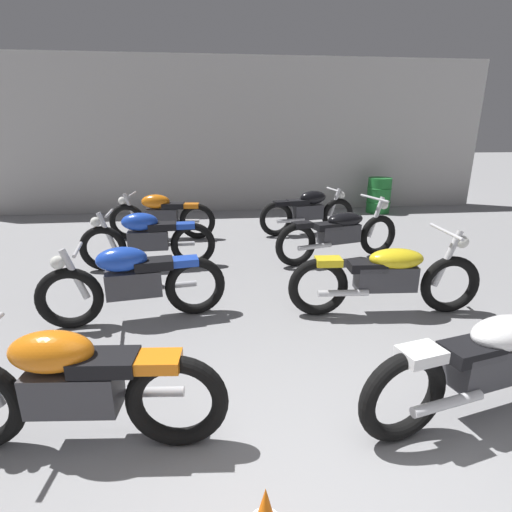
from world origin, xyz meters
TOP-DOWN VIEW (x-y plane):
  - back_wall at (0.00, 8.81)m, footprint 12.79×0.24m
  - motorcycle_left_row_0 at (-1.44, 0.93)m, footprint 1.97×0.48m
  - motorcycle_left_row_1 at (-1.37, 2.75)m, footprint 1.96×0.58m
  - motorcycle_left_row_2 at (-1.46, 4.49)m, footprint 1.97×0.48m
  - motorcycle_left_row_3 at (-1.43, 6.13)m, footprint 1.97×0.48m
  - motorcycle_right_row_0 at (1.43, 0.91)m, footprint 2.14×0.81m
  - motorcycle_right_row_1 at (1.39, 2.60)m, footprint 2.17×0.68m
  - motorcycle_right_row_2 at (1.48, 4.52)m, footprint 2.13×0.85m
  - motorcycle_right_row_3 at (1.38, 6.21)m, footprint 1.96×0.60m
  - oil_drum at (3.60, 8.03)m, footprint 0.59×0.59m

SIDE VIEW (x-z plane):
  - oil_drum at x=3.60m, z-range 0.00..0.85m
  - motorcycle_right_row_0 at x=1.43m, z-range -0.04..0.94m
  - motorcycle_right_row_1 at x=1.39m, z-range -0.04..0.94m
  - motorcycle_right_row_2 at x=1.48m, z-range -0.04..0.94m
  - motorcycle_left_row_0 at x=-1.44m, z-range 0.02..0.90m
  - motorcycle_left_row_1 at x=-1.37m, z-range 0.02..0.90m
  - motorcycle_left_row_2 at x=-1.46m, z-range 0.02..0.90m
  - motorcycle_left_row_3 at x=-1.43m, z-range 0.02..0.90m
  - motorcycle_right_row_3 at x=1.38m, z-range 0.02..0.90m
  - back_wall at x=0.00m, z-range 0.00..3.60m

